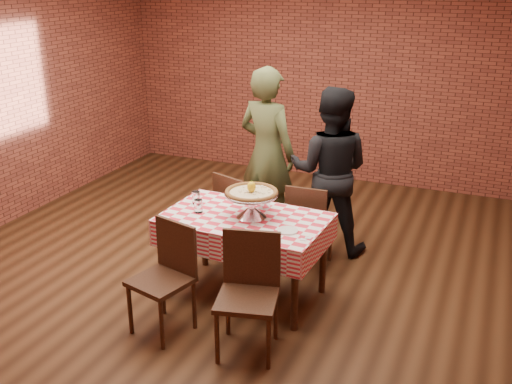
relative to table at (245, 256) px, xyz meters
The scene contains 19 objects.
ground 0.73m from the table, 134.59° to the left, with size 6.00×6.00×0.00m, color black.
back_wall 3.64m from the table, 97.31° to the left, with size 5.50×5.50×0.00m, color brown.
table is the anchor object (origin of this frame).
tablecloth 0.26m from the table, 90.00° to the left, with size 1.42×0.87×0.24m, color red, non-canonical shape.
pizza_stand 0.49m from the table, 29.38° to the left, with size 0.48×0.48×0.21m, color silver, non-canonical shape.
pizza 0.60m from the table, 29.38° to the left, with size 0.46×0.46×0.03m, color beige.
lemon 0.66m from the table, 29.38° to the left, with size 0.07×0.07×0.10m, color gold.
water_glass_left 0.61m from the table, behind, with size 0.07×0.07×0.12m, color white.
water_glass_right 0.70m from the table, 168.32° to the left, with size 0.07×0.07×0.12m, color white.
side_plate 0.61m from the table, 17.39° to the right, with size 0.17×0.17×0.01m, color white.
sweetener_packet_a 0.77m from the table, 21.81° to the right, with size 0.05×0.04×0.01m, color white.
sweetener_packet_b 0.78m from the table, 17.45° to the right, with size 0.05×0.04×0.01m, color white.
condiment_caddy 0.53m from the table, 75.14° to the left, with size 0.09×0.08×0.13m, color silver.
chair_near_left 0.88m from the table, 115.57° to the right, with size 0.42×0.42×0.90m, color #402415, non-canonical shape.
chair_near_right 0.86m from the table, 65.00° to the right, with size 0.44×0.44×0.93m, color #402415, non-canonical shape.
chair_far_left 0.83m from the table, 116.31° to the left, with size 0.40×0.40×0.88m, color #402415, non-canonical shape.
chair_far_right 0.84m from the table, 64.62° to the left, with size 0.40×0.40×0.88m, color #402415, non-canonical shape.
diner_olive 1.44m from the table, 103.44° to the left, with size 0.68×0.44×1.85m, color #454C29.
diner_black 1.36m from the table, 71.23° to the left, with size 0.83×0.65×1.71m, color black.
Camera 1 is at (2.36, -4.75, 2.76)m, focal length 41.55 mm.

